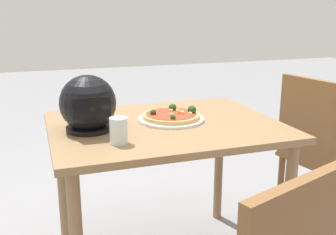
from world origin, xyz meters
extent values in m
cube|color=olive|center=(0.00, 0.00, 0.72)|extent=(1.03, 0.80, 0.03)
cylinder|color=olive|center=(-0.45, -0.34, 0.35)|extent=(0.05, 0.05, 0.71)
cylinder|color=olive|center=(0.45, -0.34, 0.35)|extent=(0.05, 0.05, 0.71)
cylinder|color=olive|center=(-0.45, 0.34, 0.35)|extent=(0.05, 0.05, 0.71)
cylinder|color=white|center=(-0.04, -0.04, 0.74)|extent=(0.31, 0.31, 0.01)
cylinder|color=tan|center=(-0.04, -0.04, 0.76)|extent=(0.27, 0.27, 0.02)
cylinder|color=red|center=(-0.04, -0.04, 0.77)|extent=(0.23, 0.23, 0.00)
sphere|color=#234C1E|center=(-0.14, -0.02, 0.78)|extent=(0.04, 0.04, 0.04)
sphere|color=#234C1E|center=(-0.02, 0.06, 0.78)|extent=(0.02, 0.02, 0.02)
sphere|color=#234C1E|center=(0.04, -0.05, 0.78)|extent=(0.03, 0.03, 0.03)
sphere|color=#234C1E|center=(-0.07, -0.10, 0.78)|extent=(0.04, 0.04, 0.04)
cylinder|color=#E0D172|center=(-0.09, -0.01, 0.78)|extent=(0.03, 0.03, 0.01)
cylinder|color=#E0D172|center=(-0.05, -0.06, 0.78)|extent=(0.02, 0.02, 0.01)
cylinder|color=#E0D172|center=(-0.11, 0.03, 0.78)|extent=(0.02, 0.02, 0.02)
cylinder|color=#E0D172|center=(-0.02, 0.03, 0.78)|extent=(0.02, 0.02, 0.02)
cylinder|color=#E0D172|center=(-0.07, -0.02, 0.78)|extent=(0.02, 0.02, 0.02)
sphere|color=black|center=(0.34, 0.00, 0.86)|extent=(0.24, 0.24, 0.24)
cylinder|color=black|center=(0.34, 0.00, 0.75)|extent=(0.20, 0.20, 0.02)
cube|color=black|center=(0.34, 0.11, 0.86)|extent=(0.15, 0.02, 0.08)
cylinder|color=silver|center=(0.26, 0.21, 0.79)|extent=(0.07, 0.07, 0.10)
cube|color=brown|center=(-0.96, -0.02, 0.44)|extent=(0.47, 0.47, 0.02)
cube|color=brown|center=(-0.78, 0.01, 0.68)|extent=(0.10, 0.38, 0.45)
cylinder|color=brown|center=(-1.10, -0.22, 0.21)|extent=(0.04, 0.04, 0.43)
cylinder|color=brown|center=(-0.76, -0.16, 0.21)|extent=(0.04, 0.04, 0.43)
cylinder|color=brown|center=(-0.83, 0.18, 0.21)|extent=(0.04, 0.04, 0.43)
camera|label=1|loc=(0.55, 1.65, 1.24)|focal=42.63mm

